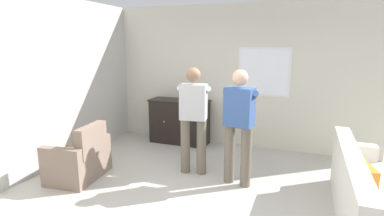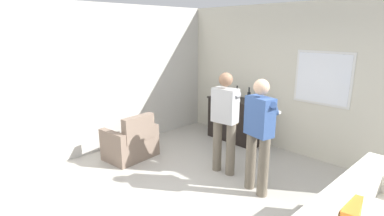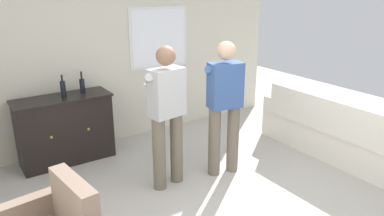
{
  "view_description": "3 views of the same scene",
  "coord_description": "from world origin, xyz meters",
  "views": [
    {
      "loc": [
        1.27,
        -3.21,
        2.01
      ],
      "look_at": [
        -0.17,
        0.49,
        1.17
      ],
      "focal_mm": 28.0,
      "sensor_mm": 36.0,
      "label": 1
    },
    {
      "loc": [
        2.65,
        -2.56,
        2.32
      ],
      "look_at": [
        -0.36,
        0.28,
        1.24
      ],
      "focal_mm": 28.0,
      "sensor_mm": 36.0,
      "label": 2
    },
    {
      "loc": [
        -2.35,
        -2.49,
        2.34
      ],
      "look_at": [
        -0.42,
        0.35,
        1.17
      ],
      "focal_mm": 35.0,
      "sensor_mm": 36.0,
      "label": 3
    }
  ],
  "objects": [
    {
      "name": "bottle_liquor_amber",
      "position": [
        -1.12,
        2.28,
        1.02
      ],
      "size": [
        0.07,
        0.07,
        0.3
      ],
      "color": "black",
      "rests_on": "sideboard_cabinet"
    },
    {
      "name": "person_standing_right",
      "position": [
        0.4,
        0.87,
        0.94
      ],
      "size": [
        0.55,
        0.51,
        1.68
      ],
      "color": "#6B6051",
      "rests_on": "ground"
    },
    {
      "name": "armchair",
      "position": [
        -1.89,
        0.19,
        0.29
      ],
      "size": [
        0.74,
        0.95,
        0.85
      ],
      "color": "#7F6B5B",
      "rests_on": "ground"
    },
    {
      "name": "wall_back_with_window",
      "position": [
        0.01,
        2.66,
        1.4
      ],
      "size": [
        5.2,
        0.15,
        2.8
      ],
      "color": "beige",
      "rests_on": "ground"
    },
    {
      "name": "person_standing_left",
      "position": [
        -0.34,
        0.99,
        0.94
      ],
      "size": [
        0.55,
        0.5,
        1.68
      ],
      "color": "#6B6051",
      "rests_on": "ground"
    },
    {
      "name": "sideboard_cabinet",
      "position": [
        -1.15,
        2.3,
        0.46
      ],
      "size": [
        1.24,
        0.49,
        0.91
      ],
      "color": "black",
      "rests_on": "ground"
    },
    {
      "name": "bottle_wine_green",
      "position": [
        -0.85,
        2.33,
        1.01
      ],
      "size": [
        0.07,
        0.07,
        0.29
      ],
      "color": "black",
      "rests_on": "sideboard_cabinet"
    },
    {
      "name": "ground",
      "position": [
        0.0,
        0.0,
        0.0
      ],
      "size": [
        10.4,
        10.4,
        0.0
      ],
      "primitive_type": "plane",
      "color": "#B2ADA3"
    },
    {
      "name": "wall_side_left",
      "position": [
        -2.66,
        0.0,
        1.4
      ],
      "size": [
        0.12,
        5.2,
        2.8
      ],
      "primitive_type": "cube",
      "color": "beige",
      "rests_on": "ground"
    }
  ]
}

